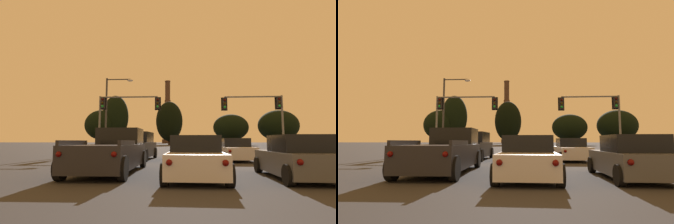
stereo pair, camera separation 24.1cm
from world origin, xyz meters
TOP-DOWN VIEW (x-y plane):
  - suv_left_lane_front at (-3.46, 15.96)m, footprint 2.29×4.97m
  - sedan_center_lane_second at (0.11, 7.32)m, footprint 2.08×4.74m
  - sedan_right_lane_front at (3.02, 15.38)m, footprint 2.01×4.72m
  - pickup_truck_left_lane_second at (-3.17, 8.69)m, footprint 2.26×5.53m
  - hatchback_right_lane_second at (3.47, 7.14)m, footprint 1.98×4.14m
  - hatchback_center_lane_front at (-0.30, 15.18)m, footprint 2.06×4.17m
  - traffic_light_overhead_right at (6.85, 22.48)m, footprint 5.70×0.50m
  - traffic_light_overhead_left at (-6.26, 22.44)m, footprint 6.03×0.50m
  - street_lamp at (-8.27, 26.04)m, footprint 3.03×0.36m
  - smokestack at (-11.08, 172.45)m, footprint 7.51×7.51m
  - treeline_far_left at (-23.11, 84.08)m, footprint 8.72×7.85m
  - treeline_center_right at (-27.67, 83.70)m, footprint 11.07×9.97m
  - treeline_left_mid at (14.70, 82.69)m, footprint 11.12×10.01m
  - treeline_center_left at (-5.41, 90.54)m, footprint 9.42×8.47m
  - treeline_far_right at (30.79, 86.26)m, footprint 13.01×11.71m

SIDE VIEW (x-z plane):
  - hatchback_right_lane_second at x=3.47m, z-range -0.05..1.38m
  - hatchback_center_lane_front at x=-0.30m, z-range -0.05..1.38m
  - sedan_center_lane_second at x=0.11m, z-range -0.05..1.38m
  - sedan_right_lane_front at x=3.02m, z-range -0.05..1.38m
  - pickup_truck_left_lane_second at x=-3.17m, z-range -0.11..1.71m
  - suv_left_lane_front at x=-3.46m, z-range -0.03..1.83m
  - traffic_light_overhead_right at x=6.85m, z-range 1.46..6.90m
  - traffic_light_overhead_left at x=-6.26m, z-range 1.49..7.02m
  - street_lamp at x=-8.27m, z-range 0.94..9.12m
  - treeline_left_mid at x=14.70m, z-range 0.75..10.59m
  - treeline_far_right at x=30.79m, z-range 0.65..12.13m
  - treeline_center_right at x=-27.67m, z-range 0.87..12.46m
  - treeline_center_left at x=-5.41m, z-range 0.62..15.96m
  - treeline_far_left at x=-23.11m, z-range 1.02..17.56m
  - smokestack at x=-11.08m, z-range -4.49..37.62m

